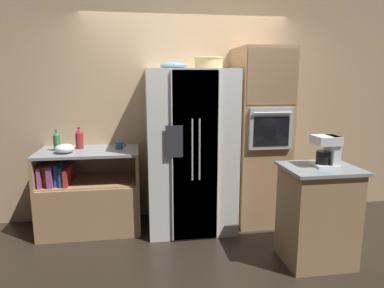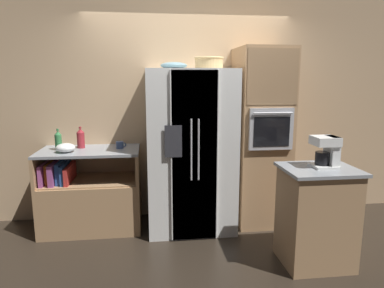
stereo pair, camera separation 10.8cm
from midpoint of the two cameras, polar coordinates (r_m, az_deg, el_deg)
ground_plane at (r=4.17m, az=-0.62°, el=-13.82°), size 20.00×20.00×0.00m
wall_back at (r=4.32m, az=-1.62°, el=6.30°), size 12.00×0.06×2.80m
counter_left at (r=4.21m, az=-17.40°, el=-8.86°), size 1.12×0.65×0.94m
refrigerator at (r=3.96m, az=-1.13°, el=-1.08°), size 0.98×0.83×1.85m
wall_oven at (r=4.19m, az=10.47°, el=1.17°), size 0.60×0.74×2.09m
island_counter at (r=3.49m, az=19.30°, el=-11.06°), size 0.67×0.56×0.94m
wicker_basket at (r=3.87m, az=1.99°, el=13.42°), size 0.32×0.32×0.13m
fruit_bowl at (r=3.97m, az=-3.91°, el=12.91°), size 0.30×0.30×0.08m
bottle_tall at (r=4.13m, az=-22.30°, el=0.45°), size 0.08×0.08×0.24m
bottle_short at (r=4.17m, az=-18.96°, el=0.84°), size 0.09×0.09×0.25m
mug at (r=4.03m, az=-12.77°, el=-0.23°), size 0.12×0.09×0.08m
mixing_bowl at (r=3.98m, az=-21.20°, el=-0.70°), size 0.21×0.21×0.10m
coffee_maker at (r=3.37m, az=20.82°, el=-0.93°), size 0.22×0.21×0.29m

